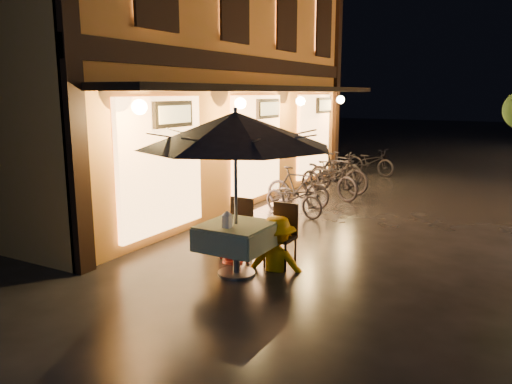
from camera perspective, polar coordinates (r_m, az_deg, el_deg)
The scene contains 16 objects.
ground at distance 7.27m, azimuth 8.71°, elevation -10.34°, with size 90.00×90.00×0.00m, color black.
west_building at distance 13.15m, azimuth -8.95°, elevation 15.73°, with size 5.90×11.40×7.40m.
cafe_table at distance 7.37m, azimuth -2.28°, elevation -5.10°, with size 0.99×0.99×0.78m.
patio_umbrella at distance 7.09m, azimuth -2.38°, elevation 7.10°, with size 2.82×2.82×2.46m.
cafe_chair_left at distance 8.19m, azimuth -1.99°, elevation -3.77°, with size 0.42×0.42×0.97m.
cafe_chair_right at distance 7.82m, azimuth 3.06°, elevation -4.51°, with size 0.42×0.42×0.97m.
table_lantern at distance 7.09m, azimuth -3.31°, elevation -3.01°, with size 0.16×0.16×0.25m.
person_orange at distance 7.96m, azimuth -2.59°, elevation -3.06°, with size 0.68×0.53×1.39m, color #F64A33.
person_yellow at distance 7.57m, azimuth 2.43°, elevation -2.92°, with size 1.04×0.60×1.62m, color #FFAE00.
bicycle_0 at distance 10.96m, azimuth 4.32°, elevation -0.62°, with size 0.54×1.55×0.82m, color black.
bicycle_1 at distance 11.73m, azimuth 4.79°, elevation 0.53°, with size 0.45×1.60×0.96m, color black.
bicycle_2 at distance 12.91m, azimuth 8.34°, elevation 1.53°, with size 0.67×1.91×1.00m, color black.
bicycle_3 at distance 13.56m, azimuth 9.34°, elevation 2.14°, with size 0.51×1.80×1.08m, color black.
bicycle_4 at distance 14.65m, azimuth 8.63°, elevation 2.62°, with size 0.64×1.85×0.97m, color black.
bicycle_5 at distance 15.41m, azimuth 9.79°, elevation 2.86°, with size 0.42×1.49×0.89m, color black.
bicycle_6 at distance 16.79m, azimuth 12.95°, elevation 3.41°, with size 0.59×1.68×0.88m, color black.
Camera 1 is at (2.30, -6.36, 2.67)m, focal length 35.00 mm.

